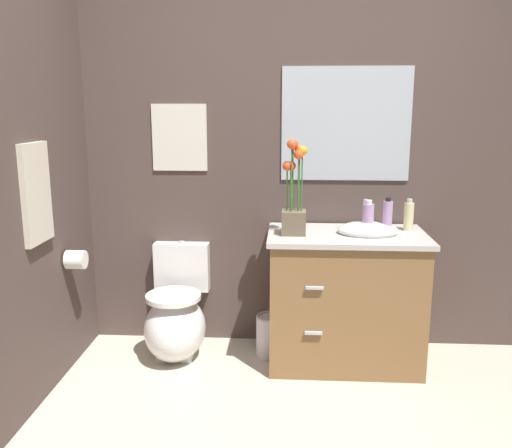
{
  "coord_description": "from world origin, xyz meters",
  "views": [
    {
      "loc": [
        -0.05,
        -1.98,
        1.56
      ],
      "look_at": [
        -0.24,
        1.15,
        0.88
      ],
      "focal_mm": 38.32,
      "sensor_mm": 36.0,
      "label": 1
    }
  ],
  "objects_px": {
    "wall_mirror": "(346,124)",
    "soap_bottle": "(368,218)",
    "flower_vase": "(294,201)",
    "wall_poster": "(179,138)",
    "vanity_cabinet": "(345,297)",
    "trash_bin": "(270,336)",
    "hanging_towel": "(36,193)",
    "toilet": "(176,319)",
    "lotion_bottle": "(387,217)",
    "hand_wash_bottle": "(409,216)",
    "toilet_paper_roll": "(76,260)"
  },
  "relations": [
    {
      "from": "trash_bin",
      "to": "hanging_towel",
      "type": "bearing_deg",
      "value": -156.03
    },
    {
      "from": "soap_bottle",
      "to": "lotion_bottle",
      "type": "xyz_separation_m",
      "value": [
        0.11,
        -0.01,
        0.01
      ]
    },
    {
      "from": "wall_mirror",
      "to": "toilet_paper_roll",
      "type": "xyz_separation_m",
      "value": [
        -1.59,
        -0.46,
        -0.77
      ]
    },
    {
      "from": "vanity_cabinet",
      "to": "toilet_paper_roll",
      "type": "bearing_deg",
      "value": -173.92
    },
    {
      "from": "wall_mirror",
      "to": "soap_bottle",
      "type": "bearing_deg",
      "value": -68.07
    },
    {
      "from": "vanity_cabinet",
      "to": "lotion_bottle",
      "type": "distance_m",
      "value": 0.55
    },
    {
      "from": "vanity_cabinet",
      "to": "hand_wash_bottle",
      "type": "xyz_separation_m",
      "value": [
        0.37,
        0.1,
        0.49
      ]
    },
    {
      "from": "toilet",
      "to": "hanging_towel",
      "type": "height_order",
      "value": "hanging_towel"
    },
    {
      "from": "toilet",
      "to": "wall_poster",
      "type": "distance_m",
      "value": 1.15
    },
    {
      "from": "wall_mirror",
      "to": "wall_poster",
      "type": "bearing_deg",
      "value": 180.0
    },
    {
      "from": "soap_bottle",
      "to": "toilet_paper_roll",
      "type": "height_order",
      "value": "soap_bottle"
    },
    {
      "from": "toilet",
      "to": "soap_bottle",
      "type": "bearing_deg",
      "value": -1.31
    },
    {
      "from": "flower_vase",
      "to": "lotion_bottle",
      "type": "bearing_deg",
      "value": 2.95
    },
    {
      "from": "wall_mirror",
      "to": "hanging_towel",
      "type": "height_order",
      "value": "wall_mirror"
    },
    {
      "from": "trash_bin",
      "to": "hanging_towel",
      "type": "relative_size",
      "value": 0.52
    },
    {
      "from": "hanging_towel",
      "to": "toilet_paper_roll",
      "type": "distance_m",
      "value": 0.54
    },
    {
      "from": "hand_wash_bottle",
      "to": "toilet_paper_roll",
      "type": "distance_m",
      "value": 2.0
    },
    {
      "from": "wall_mirror",
      "to": "hanging_towel",
      "type": "bearing_deg",
      "value": -154.76
    },
    {
      "from": "flower_vase",
      "to": "toilet_paper_roll",
      "type": "height_order",
      "value": "flower_vase"
    },
    {
      "from": "hand_wash_bottle",
      "to": "hanging_towel",
      "type": "xyz_separation_m",
      "value": [
        -2.02,
        -0.59,
        0.21
      ]
    },
    {
      "from": "lotion_bottle",
      "to": "wall_poster",
      "type": "xyz_separation_m",
      "value": [
        -1.28,
        0.3,
        0.44
      ]
    },
    {
      "from": "hand_wash_bottle",
      "to": "trash_bin",
      "type": "distance_m",
      "value": 1.14
    },
    {
      "from": "flower_vase",
      "to": "wall_mirror",
      "type": "relative_size",
      "value": 0.7
    },
    {
      "from": "toilet",
      "to": "vanity_cabinet",
      "type": "relative_size",
      "value": 0.69
    },
    {
      "from": "lotion_bottle",
      "to": "wall_mirror",
      "type": "xyz_separation_m",
      "value": [
        -0.23,
        0.3,
        0.53
      ]
    },
    {
      "from": "vanity_cabinet",
      "to": "hanging_towel",
      "type": "xyz_separation_m",
      "value": [
        -1.65,
        -0.48,
        0.7
      ]
    },
    {
      "from": "vanity_cabinet",
      "to": "lotion_bottle",
      "type": "relative_size",
      "value": 4.53
    },
    {
      "from": "toilet",
      "to": "soap_bottle",
      "type": "xyz_separation_m",
      "value": [
        1.17,
        -0.03,
        0.67
      ]
    },
    {
      "from": "vanity_cabinet",
      "to": "toilet",
      "type": "bearing_deg",
      "value": 178.56
    },
    {
      "from": "hand_wash_bottle",
      "to": "toilet",
      "type": "bearing_deg",
      "value": -176.89
    },
    {
      "from": "toilet",
      "to": "vanity_cabinet",
      "type": "xyz_separation_m",
      "value": [
        1.05,
        -0.03,
        0.18
      ]
    },
    {
      "from": "flower_vase",
      "to": "lotion_bottle",
      "type": "height_order",
      "value": "flower_vase"
    },
    {
      "from": "toilet",
      "to": "wall_mirror",
      "type": "height_order",
      "value": "wall_mirror"
    },
    {
      "from": "lotion_bottle",
      "to": "wall_mirror",
      "type": "height_order",
      "value": "wall_mirror"
    },
    {
      "from": "wall_poster",
      "to": "trash_bin",
      "type": "bearing_deg",
      "value": -22.51
    },
    {
      "from": "vanity_cabinet",
      "to": "wall_mirror",
      "type": "xyz_separation_m",
      "value": [
        -0.0,
        0.29,
        1.03
      ]
    },
    {
      "from": "hand_wash_bottle",
      "to": "toilet_paper_roll",
      "type": "bearing_deg",
      "value": -172.07
    },
    {
      "from": "soap_bottle",
      "to": "toilet_paper_roll",
      "type": "distance_m",
      "value": 1.73
    },
    {
      "from": "hand_wash_bottle",
      "to": "toilet_paper_roll",
      "type": "height_order",
      "value": "hand_wash_bottle"
    },
    {
      "from": "wall_poster",
      "to": "toilet_paper_roll",
      "type": "height_order",
      "value": "wall_poster"
    },
    {
      "from": "hanging_towel",
      "to": "toilet_paper_roll",
      "type": "height_order",
      "value": "hanging_towel"
    },
    {
      "from": "flower_vase",
      "to": "wall_mirror",
      "type": "bearing_deg",
      "value": 46.02
    },
    {
      "from": "toilet",
      "to": "wall_poster",
      "type": "bearing_deg",
      "value": 90.0
    },
    {
      "from": "hanging_towel",
      "to": "lotion_bottle",
      "type": "bearing_deg",
      "value": 14.18
    },
    {
      "from": "wall_poster",
      "to": "wall_mirror",
      "type": "relative_size",
      "value": 0.53
    },
    {
      "from": "trash_bin",
      "to": "toilet_paper_roll",
      "type": "height_order",
      "value": "toilet_paper_roll"
    },
    {
      "from": "vanity_cabinet",
      "to": "wall_mirror",
      "type": "bearing_deg",
      "value": 90.55
    },
    {
      "from": "toilet",
      "to": "wall_mirror",
      "type": "distance_m",
      "value": 1.62
    },
    {
      "from": "flower_vase",
      "to": "wall_poster",
      "type": "distance_m",
      "value": 0.87
    },
    {
      "from": "flower_vase",
      "to": "lotion_bottle",
      "type": "xyz_separation_m",
      "value": [
        0.55,
        0.03,
        -0.1
      ]
    }
  ]
}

